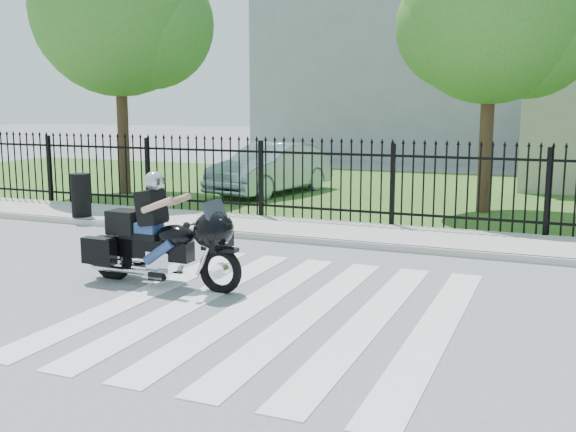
% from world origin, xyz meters
% --- Properties ---
extents(ground, '(120.00, 120.00, 0.00)m').
position_xyz_m(ground, '(0.00, 0.00, 0.00)').
color(ground, slate).
rests_on(ground, ground).
extents(crosswalk, '(5.00, 5.50, 0.01)m').
position_xyz_m(crosswalk, '(0.00, 0.00, 0.01)').
color(crosswalk, silver).
rests_on(crosswalk, ground).
extents(sidewalk, '(40.00, 2.00, 0.12)m').
position_xyz_m(sidewalk, '(0.00, 5.00, 0.06)').
color(sidewalk, '#ADAAA3').
rests_on(sidewalk, ground).
extents(curb, '(40.00, 0.12, 0.12)m').
position_xyz_m(curb, '(0.00, 4.00, 0.06)').
color(curb, '#ADAAA3').
rests_on(curb, ground).
extents(grass_strip, '(40.00, 12.00, 0.02)m').
position_xyz_m(grass_strip, '(0.00, 12.00, 0.01)').
color(grass_strip, '#2D511B').
rests_on(grass_strip, ground).
extents(iron_fence, '(26.00, 0.04, 1.80)m').
position_xyz_m(iron_fence, '(0.00, 6.00, 0.90)').
color(iron_fence, black).
rests_on(iron_fence, ground).
extents(tree_left, '(4.80, 4.80, 7.58)m').
position_xyz_m(tree_left, '(-8.50, 8.50, 5.17)').
color(tree_left, '#382316').
rests_on(tree_left, ground).
extents(tree_mid, '(4.20, 4.20, 6.78)m').
position_xyz_m(tree_mid, '(1.50, 9.00, 4.67)').
color(tree_mid, '#382316').
rests_on(tree_mid, ground).
extents(building_tall, '(15.00, 10.00, 12.00)m').
position_xyz_m(building_tall, '(-3.00, 26.00, 6.00)').
color(building_tall, '#94979C').
rests_on(building_tall, ground).
extents(motorcycle_rider, '(2.57, 0.81, 1.70)m').
position_xyz_m(motorcycle_rider, '(-2.07, 0.48, 0.69)').
color(motorcycle_rider, black).
rests_on(motorcycle_rider, ground).
extents(parked_car, '(2.41, 4.62, 1.45)m').
position_xyz_m(parked_car, '(-4.58, 10.10, 0.74)').
color(parked_car, '#91A6B7').
rests_on(parked_car, grass_strip).
extents(litter_bin, '(0.45, 0.45, 0.96)m').
position_xyz_m(litter_bin, '(-6.62, 4.30, 0.60)').
color(litter_bin, black).
rests_on(litter_bin, sidewalk).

